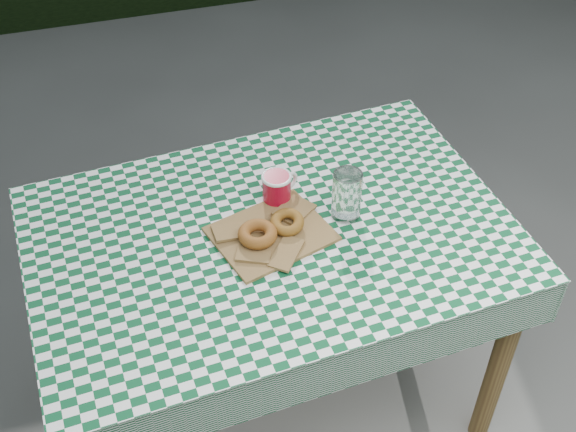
{
  "coord_description": "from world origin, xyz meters",
  "views": [
    {
      "loc": [
        -0.55,
        -1.26,
        2.1
      ],
      "look_at": [
        -0.15,
        0.1,
        0.79
      ],
      "focal_mm": 45.82,
      "sensor_mm": 36.0,
      "label": 1
    }
  ],
  "objects_px": {
    "paper_bag": "(271,233)",
    "coffee_mug": "(277,188)",
    "drinking_glass": "(347,195)",
    "table": "(273,323)"
  },
  "relations": [
    {
      "from": "coffee_mug",
      "to": "table",
      "type": "bearing_deg",
      "value": -138.92
    },
    {
      "from": "table",
      "to": "drinking_glass",
      "type": "height_order",
      "value": "drinking_glass"
    },
    {
      "from": "table",
      "to": "drinking_glass",
      "type": "distance_m",
      "value": 0.5
    },
    {
      "from": "paper_bag",
      "to": "coffee_mug",
      "type": "distance_m",
      "value": 0.14
    },
    {
      "from": "coffee_mug",
      "to": "drinking_glass",
      "type": "distance_m",
      "value": 0.2
    },
    {
      "from": "drinking_glass",
      "to": "table",
      "type": "bearing_deg",
      "value": -177.83
    },
    {
      "from": "drinking_glass",
      "to": "paper_bag",
      "type": "bearing_deg",
      "value": -174.5
    },
    {
      "from": "table",
      "to": "coffee_mug",
      "type": "distance_m",
      "value": 0.44
    },
    {
      "from": "coffee_mug",
      "to": "drinking_glass",
      "type": "height_order",
      "value": "drinking_glass"
    },
    {
      "from": "table",
      "to": "paper_bag",
      "type": "xyz_separation_m",
      "value": [
        -0.0,
        -0.01,
        0.39
      ]
    }
  ]
}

